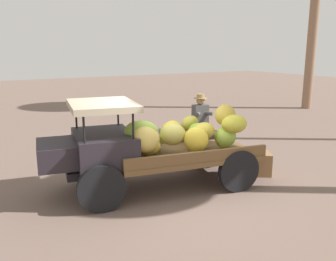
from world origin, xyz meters
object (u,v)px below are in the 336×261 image
at_px(truck, 150,145).
at_px(wooden_crate, 259,163).
at_px(loose_banana_bunch, 137,149).
at_px(farmer, 200,122).

relative_size(truck, wooden_crate, 8.95).
bearing_deg(wooden_crate, loose_banana_bunch, -56.12).
xyz_separation_m(truck, loose_banana_bunch, (-0.77, -2.25, -0.76)).
bearing_deg(loose_banana_bunch, farmer, 144.88).
height_order(truck, farmer, truck).
bearing_deg(farmer, truck, -52.52).
bearing_deg(farmer, loose_banana_bunch, -118.11).
xyz_separation_m(farmer, wooden_crate, (-0.45, 1.77, -0.73)).
height_order(farmer, wooden_crate, farmer).
height_order(farmer, loose_banana_bunch, farmer).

